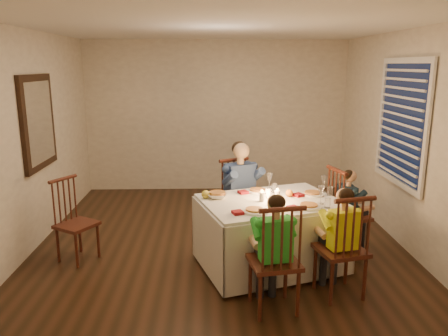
{
  "coord_description": "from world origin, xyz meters",
  "views": [
    {
      "loc": [
        -0.12,
        -5.1,
        2.19
      ],
      "look_at": [
        0.06,
        0.15,
        0.94
      ],
      "focal_mm": 35.0,
      "sensor_mm": 36.0,
      "label": 1
    }
  ],
  "objects_px": {
    "chair_near_left": "(273,309)",
    "chair_near_right": "(338,294)",
    "dining_table": "(270,220)",
    "chair_extra": "(80,259)",
    "child_green": "(273,309)",
    "child_yellow": "(338,294)",
    "chair_adult": "(240,241)",
    "child_teal": "(346,252)",
    "adult": "(240,241)",
    "chair_end": "(346,252)",
    "serving_bowl": "(218,196)"
  },
  "relations": [
    {
      "from": "chair_near_left",
      "to": "chair_near_right",
      "type": "bearing_deg",
      "value": -170.16
    },
    {
      "from": "dining_table",
      "to": "chair_extra",
      "type": "xyz_separation_m",
      "value": [
        -2.16,
        0.24,
        -0.55
      ]
    },
    {
      "from": "dining_table",
      "to": "chair_extra",
      "type": "bearing_deg",
      "value": 155.92
    },
    {
      "from": "child_green",
      "to": "child_yellow",
      "type": "distance_m",
      "value": 0.72
    },
    {
      "from": "dining_table",
      "to": "chair_adult",
      "type": "height_order",
      "value": "dining_table"
    },
    {
      "from": "chair_extra",
      "to": "child_yellow",
      "type": "relative_size",
      "value": 0.88
    },
    {
      "from": "child_teal",
      "to": "child_yellow",
      "type": "bearing_deg",
      "value": 144.51
    },
    {
      "from": "chair_near_right",
      "to": "adult",
      "type": "bearing_deg",
      "value": -71.26
    },
    {
      "from": "dining_table",
      "to": "chair_end",
      "type": "distance_m",
      "value": 1.16
    },
    {
      "from": "adult",
      "to": "serving_bowl",
      "type": "relative_size",
      "value": 5.83
    },
    {
      "from": "child_teal",
      "to": "chair_extra",
      "type": "bearing_deg",
      "value": 77.46
    },
    {
      "from": "chair_adult",
      "to": "adult",
      "type": "height_order",
      "value": "adult"
    },
    {
      "from": "chair_end",
      "to": "serving_bowl",
      "type": "height_order",
      "value": "serving_bowl"
    },
    {
      "from": "dining_table",
      "to": "chair_end",
      "type": "height_order",
      "value": "dining_table"
    },
    {
      "from": "chair_adult",
      "to": "child_yellow",
      "type": "distance_m",
      "value": 1.61
    },
    {
      "from": "dining_table",
      "to": "serving_bowl",
      "type": "height_order",
      "value": "serving_bowl"
    },
    {
      "from": "chair_adult",
      "to": "child_green",
      "type": "bearing_deg",
      "value": -109.01
    },
    {
      "from": "serving_bowl",
      "to": "dining_table",
      "type": "bearing_deg",
      "value": -10.19
    },
    {
      "from": "dining_table",
      "to": "chair_adult",
      "type": "distance_m",
      "value": 0.95
    },
    {
      "from": "child_teal",
      "to": "child_green",
      "type": "bearing_deg",
      "value": 124.72
    },
    {
      "from": "chair_near_right",
      "to": "child_green",
      "type": "xyz_separation_m",
      "value": [
        -0.67,
        -0.24,
        0.0
      ]
    },
    {
      "from": "chair_near_right",
      "to": "child_teal",
      "type": "relative_size",
      "value": 1.03
    },
    {
      "from": "chair_near_left",
      "to": "chair_end",
      "type": "bearing_deg",
      "value": -140.83
    },
    {
      "from": "chair_near_right",
      "to": "child_green",
      "type": "relative_size",
      "value": 0.95
    },
    {
      "from": "chair_near_left",
      "to": "serving_bowl",
      "type": "xyz_separation_m",
      "value": [
        -0.49,
        0.98,
        0.79
      ]
    },
    {
      "from": "dining_table",
      "to": "child_teal",
      "type": "relative_size",
      "value": 1.7
    },
    {
      "from": "child_yellow",
      "to": "child_teal",
      "type": "relative_size",
      "value": 1.07
    },
    {
      "from": "adult",
      "to": "child_yellow",
      "type": "bearing_deg",
      "value": -83.26
    },
    {
      "from": "chair_adult",
      "to": "chair_near_left",
      "type": "xyz_separation_m",
      "value": [
        0.19,
        -1.6,
        0.0
      ]
    },
    {
      "from": "chair_near_right",
      "to": "chair_end",
      "type": "xyz_separation_m",
      "value": [
        0.37,
        0.97,
        0.0
      ]
    },
    {
      "from": "child_teal",
      "to": "chair_adult",
      "type": "bearing_deg",
      "value": 58.18
    },
    {
      "from": "child_yellow",
      "to": "chair_adult",
      "type": "bearing_deg",
      "value": -71.26
    },
    {
      "from": "chair_near_right",
      "to": "serving_bowl",
      "type": "height_order",
      "value": "serving_bowl"
    },
    {
      "from": "chair_adult",
      "to": "chair_extra",
      "type": "xyz_separation_m",
      "value": [
        -1.89,
        -0.49,
        0.0
      ]
    },
    {
      "from": "dining_table",
      "to": "chair_near_right",
      "type": "distance_m",
      "value": 1.02
    },
    {
      "from": "chair_adult",
      "to": "chair_near_left",
      "type": "relative_size",
      "value": 1.0
    },
    {
      "from": "chair_near_left",
      "to": "chair_extra",
      "type": "xyz_separation_m",
      "value": [
        -2.08,
        1.11,
        0.0
      ]
    },
    {
      "from": "child_green",
      "to": "child_teal",
      "type": "xyz_separation_m",
      "value": [
        1.05,
        1.21,
        0.0
      ]
    },
    {
      "from": "chair_near_right",
      "to": "child_yellow",
      "type": "bearing_deg",
      "value": 180.0
    },
    {
      "from": "dining_table",
      "to": "chair_end",
      "type": "xyz_separation_m",
      "value": [
        0.96,
        0.33,
        -0.55
      ]
    },
    {
      "from": "chair_adult",
      "to": "child_green",
      "type": "relative_size",
      "value": 0.95
    },
    {
      "from": "serving_bowl",
      "to": "chair_end",
      "type": "bearing_deg",
      "value": 8.55
    },
    {
      "from": "chair_end",
      "to": "child_yellow",
      "type": "relative_size",
      "value": 0.96
    },
    {
      "from": "chair_near_left",
      "to": "child_teal",
      "type": "height_order",
      "value": "chair_near_left"
    },
    {
      "from": "adult",
      "to": "child_yellow",
      "type": "relative_size",
      "value": 1.18
    },
    {
      "from": "chair_end",
      "to": "child_green",
      "type": "distance_m",
      "value": 1.6
    },
    {
      "from": "child_teal",
      "to": "chair_near_left",
      "type": "bearing_deg",
      "value": 124.72
    },
    {
      "from": "child_yellow",
      "to": "serving_bowl",
      "type": "height_order",
      "value": "serving_bowl"
    },
    {
      "from": "chair_extra",
      "to": "adult",
      "type": "height_order",
      "value": "adult"
    },
    {
      "from": "chair_extra",
      "to": "child_teal",
      "type": "bearing_deg",
      "value": -56.38
    }
  ]
}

